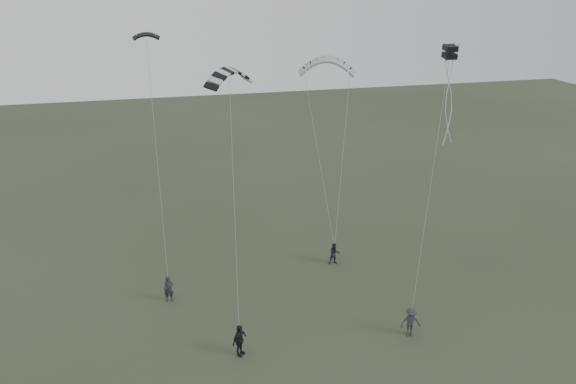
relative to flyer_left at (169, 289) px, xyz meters
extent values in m
plane|color=#2D3725|center=(7.66, -5.76, -0.87)|extent=(140.00, 140.00, 0.00)
imported|color=#222228|center=(0.00, 0.00, 0.00)|extent=(0.64, 0.42, 1.74)
imported|color=black|center=(11.94, 2.23, -0.06)|extent=(0.82, 0.66, 1.62)
imported|color=black|center=(3.58, -6.54, 0.09)|extent=(1.14, 1.10, 1.91)
imported|color=#2D2E33|center=(13.58, -7.12, 0.06)|extent=(1.29, 0.86, 1.86)
camera|label=1|loc=(0.14, -32.28, 19.15)|focal=35.00mm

